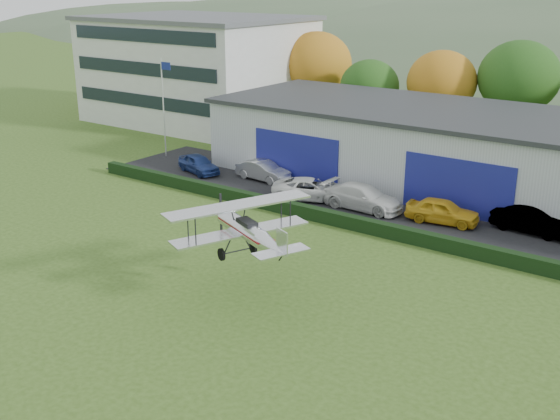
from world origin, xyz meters
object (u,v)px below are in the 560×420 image
Objects in this scene: car_3 at (363,197)px; car_1 at (263,171)px; car_4 at (442,211)px; car_2 at (310,189)px; hangar at (493,155)px; office_block at (198,69)px; car_5 at (531,221)px; car_0 at (199,164)px; biplane at (248,229)px; flagpole at (164,99)px.

car_1 is at bearing 81.44° from car_3.
car_4 is at bearing -83.61° from car_3.
car_2 is 3.80m from car_3.
car_3 is at bearing 87.79° from car_4.
car_2 is at bearing 95.22° from car_3.
hangar is 9.41× the size of car_1.
car_4 is (5.10, 0.52, -0.03)m from car_3.
office_block reaches higher than car_5.
biplane is at bearing -114.10° from car_0.
office_block is at bearing 57.67° from car_4.
biplane is (15.95, -14.10, 2.54)m from car_0.
car_1 is at bearing 148.63° from biplane.
car_0 is at bearing -21.55° from flagpole.
flagpole is at bearing 166.33° from biplane.
car_1 reaches higher than car_2.
car_3 is at bearing -94.80° from car_1.
car_3 is (-5.21, -8.33, -1.84)m from hangar.
hangar is at bearing 13.51° from flagpole.
car_0 is at bearing 108.29° from car_1.
biplane reaches higher than car_4.
car_2 is at bearing 135.83° from biplane.
flagpole is 11.43m from car_1.
biplane reaches higher than car_5.
office_block is at bearing 32.45° from car_2.
flagpole is 1.97× the size of car_0.
biplane is (29.60, -29.28, -1.93)m from office_block.
hangar is at bearing -8.87° from car_4.
car_5 is (18.90, 0.48, 0.02)m from car_1.
office_block is 23.78m from car_1.
car_5 is (4.78, 1.40, -0.01)m from car_4.
flagpole reaches higher than car_5.
office_block is at bearing 61.62° from car_3.
office_block is 40.24m from car_5.
office_block reaches higher than car_0.
hangar is 10.00× the size of car_0.
car_5 is (37.68, -13.42, -4.44)m from office_block.
office_block reaches higher than car_1.
hangar is at bearing -59.88° from car_1.
car_4 is at bearing -109.08° from car_2.
flagpole is at bearing 77.72° from car_4.
hangar is 15.92m from car_1.
car_5 is (4.68, -6.40, -1.88)m from hangar.
car_1 is 9.13m from car_3.
flagpole is 20.20m from car_3.
car_4 reaches higher than car_2.
hangar reaches higher than car_3.
biplane reaches higher than car_1.
car_4 is 0.98× the size of car_5.
car_5 reaches higher than car_2.
biplane reaches higher than car_0.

